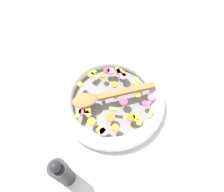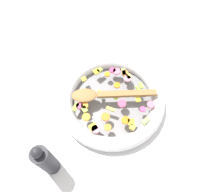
% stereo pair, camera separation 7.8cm
% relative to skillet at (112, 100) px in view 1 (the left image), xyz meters
% --- Properties ---
extents(ground_plane, '(4.00, 4.00, 0.00)m').
position_rel_skillet_xyz_m(ground_plane, '(0.00, 0.00, -0.02)').
color(ground_plane, silver).
extents(skillet, '(0.39, 0.39, 0.05)m').
position_rel_skillet_xyz_m(skillet, '(0.00, 0.00, 0.00)').
color(skillet, slate).
rests_on(skillet, ground_plane).
extents(chopped_vegetables, '(0.28, 0.27, 0.01)m').
position_rel_skillet_xyz_m(chopped_vegetables, '(0.01, -0.00, 0.03)').
color(chopped_vegetables, orange).
rests_on(chopped_vegetables, skillet).
extents(wooden_spoon, '(0.17, 0.29, 0.01)m').
position_rel_skillet_xyz_m(wooden_spoon, '(-0.01, -0.02, 0.04)').
color(wooden_spoon, olive).
rests_on(wooden_spoon, chopped_vegetables).
extents(pepper_mill, '(0.05, 0.05, 0.19)m').
position_rel_skillet_xyz_m(pepper_mill, '(0.11, -0.29, 0.06)').
color(pepper_mill, '#232328').
rests_on(pepper_mill, ground_plane).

